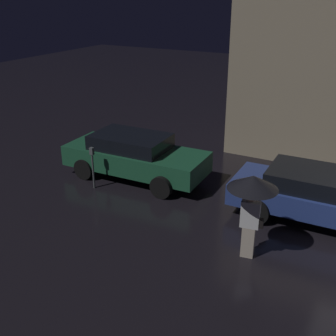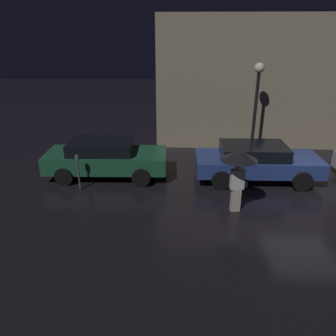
% 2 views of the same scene
% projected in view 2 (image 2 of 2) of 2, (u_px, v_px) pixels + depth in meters
% --- Properties ---
extents(ground_plane, '(60.00, 60.00, 0.00)m').
position_uv_depth(ground_plane, '(311.00, 197.00, 11.30)').
color(ground_plane, black).
extents(building_facade_left, '(8.95, 3.00, 6.04)m').
position_uv_depth(building_facade_left, '(248.00, 81.00, 16.18)').
color(building_facade_left, gray).
rests_on(building_facade_left, ground).
extents(parked_car_green, '(4.65, 1.99, 1.44)m').
position_uv_depth(parked_car_green, '(106.00, 157.00, 12.64)').
color(parked_car_green, '#1E5638').
rests_on(parked_car_green, ground).
extents(parked_car_blue, '(4.66, 2.05, 1.38)m').
position_uv_depth(parked_car_blue, '(256.00, 161.00, 12.36)').
color(parked_car_blue, navy).
rests_on(parked_car_blue, ground).
extents(pedestrian_with_umbrella, '(1.12, 1.12, 2.03)m').
position_uv_depth(pedestrian_with_umbrella, '(239.00, 162.00, 9.80)').
color(pedestrian_with_umbrella, beige).
rests_on(pedestrian_with_umbrella, ground).
extents(parking_meter, '(0.12, 0.10, 1.33)m').
position_uv_depth(parking_meter, '(78.00, 169.00, 11.47)').
color(parking_meter, '#4C5154').
rests_on(parking_meter, ground).
extents(street_lamp_near, '(0.42, 0.42, 4.10)m').
position_uv_depth(street_lamp_near, '(257.00, 92.00, 13.86)').
color(street_lamp_near, black).
rests_on(street_lamp_near, ground).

